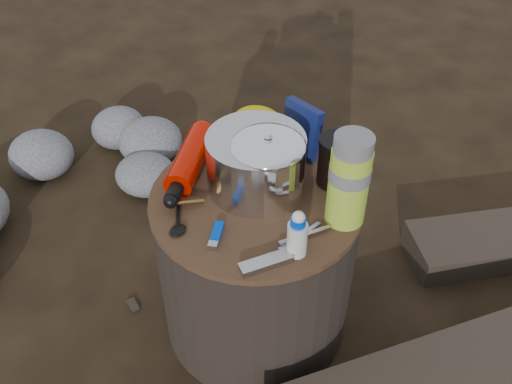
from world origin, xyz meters
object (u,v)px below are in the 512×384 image
Objects in this scene: stump at (256,264)px; travel_mug at (335,162)px; fuel_bottle at (190,159)px; thermos at (349,180)px; camping_pot at (268,166)px.

travel_mug is at bearing 52.43° from stump.
thermos is at bearing -14.09° from fuel_bottle.
camping_pot reaches higher than travel_mug.
fuel_bottle is at bearing -171.16° from camping_pot.
thermos is at bearing -50.01° from travel_mug.
stump is 0.35m from travel_mug.
thermos reaches higher than travel_mug.
fuel_bottle reaches higher than stump.
stump is at bearing -21.60° from fuel_bottle.
travel_mug reaches higher than fuel_bottle.
travel_mug is (0.11, 0.13, -0.02)m from camping_pot.
camping_pot is (0.01, 0.03, 0.31)m from stump.
fuel_bottle is at bearing -152.69° from travel_mug.
camping_pot is 1.36× the size of travel_mug.
camping_pot is 0.59× the size of fuel_bottle.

